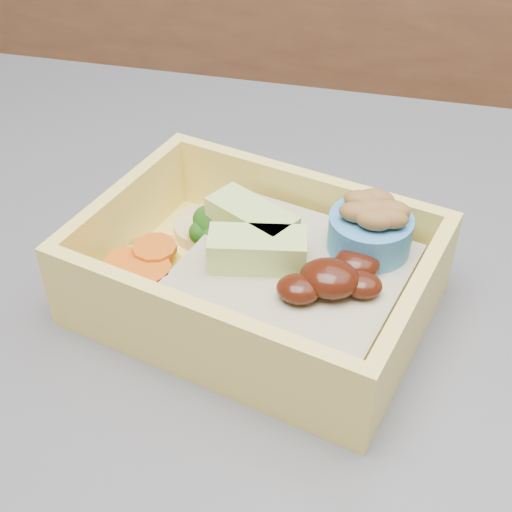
# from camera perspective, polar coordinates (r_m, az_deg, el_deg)

# --- Properties ---
(bento_box) EXTENTS (0.23, 0.19, 0.07)m
(bento_box) POSITION_cam_1_polar(r_m,az_deg,el_deg) (0.43, 0.91, -1.44)
(bento_box) COLOR #FFE369
(bento_box) RESTS_ON island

